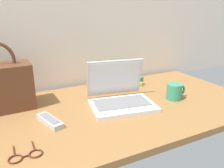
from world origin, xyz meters
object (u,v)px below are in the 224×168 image
Objects in this scene: laptop at (120,95)px; book_stack at (124,81)px; remote_control_far at (50,121)px; eyeglasses at (25,155)px; coffee_mug at (175,91)px.

laptop is 0.29m from book_stack.
eyeglasses is (-0.12, -0.19, -0.01)m from remote_control_far.
book_stack reaches higher than eyeglasses.
book_stack is (-0.13, 0.32, -0.02)m from coffee_mug.
eyeglasses is at bearing -122.06° from remote_control_far.
book_stack is at bearing 112.66° from coffee_mug.
laptop reaches higher than eyeglasses.
laptop is at bearing 26.39° from eyeglasses.
laptop is 0.30m from coffee_mug.
coffee_mug is 1.05× the size of eyeglasses.
remote_control_far is (-0.37, -0.05, -0.03)m from laptop.
book_stack is at bearing 56.04° from laptop.
eyeglasses is (-0.78, -0.17, -0.04)m from coffee_mug.
coffee_mug is 0.52× the size of book_stack.
coffee_mug reaches higher than remote_control_far.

